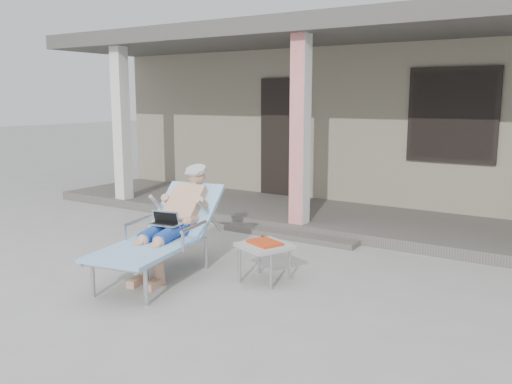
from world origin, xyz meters
The scene contains 7 objects.
ground centered at (0.00, 0.00, 0.00)m, with size 60.00×60.00×0.00m, color #9E9E99.
house centered at (0.00, 6.50, 1.67)m, with size 10.40×5.40×3.30m.
porch_deck centered at (0.00, 3.00, 0.07)m, with size 10.00×2.00×0.15m, color #605B56.
porch_overhang centered at (0.00, 2.95, 2.79)m, with size 10.00×2.30×2.85m.
porch_step centered at (0.00, 1.85, 0.04)m, with size 2.00×0.30×0.07m, color #605B56.
lounger centered at (-0.35, -0.20, 0.75)m, with size 1.02×1.93×1.22m.
side_table centered at (0.67, 0.15, 0.36)m, with size 0.63×0.63×0.43m.
Camera 1 is at (3.56, -4.50, 1.91)m, focal length 38.00 mm.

